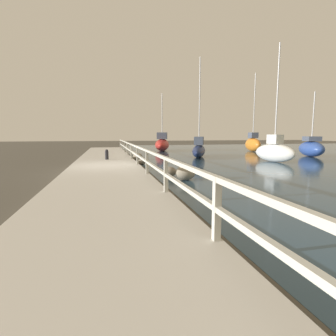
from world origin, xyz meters
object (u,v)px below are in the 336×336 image
object	(u,v)px
sailboat_red	(162,144)
sailboat_white	(274,151)
mooring_bollard	(107,154)
sailboat_navy	(199,149)
sailboat_blue	(311,148)
sailboat_orange	(253,143)

from	to	relation	value
sailboat_red	sailboat_white	bearing A→B (deg)	-54.61
mooring_bollard	sailboat_navy	bearing A→B (deg)	27.12
sailboat_navy	sailboat_blue	bearing A→B (deg)	12.43
sailboat_red	sailboat_white	distance (m)	13.79
sailboat_orange	sailboat_blue	xyz separation A→B (m)	(1.04, -7.06, -0.13)
sailboat_red	sailboat_white	xyz separation A→B (m)	(4.79, -12.93, -0.07)
sailboat_white	mooring_bollard	bearing A→B (deg)	162.01
mooring_bollard	sailboat_blue	xyz separation A→B (m)	(16.19, 1.99, 0.09)
mooring_bollard	sailboat_red	xyz separation A→B (m)	(5.92, 11.94, 0.17)
sailboat_orange	sailboat_white	size ratio (longest dim) A/B	1.08
sailboat_red	sailboat_navy	xyz separation A→B (m)	(1.24, -8.27, -0.15)
sailboat_red	sailboat_white	size ratio (longest dim) A/B	0.82
mooring_bollard	sailboat_navy	xyz separation A→B (m)	(7.16, 3.67, 0.03)
sailboat_navy	sailboat_orange	bearing A→B (deg)	56.89
sailboat_red	sailboat_navy	distance (m)	8.36
sailboat_orange	sailboat_blue	bearing A→B (deg)	-73.26
sailboat_navy	sailboat_red	bearing A→B (deg)	121.51
sailboat_red	sailboat_blue	distance (m)	14.30
sailboat_navy	sailboat_white	world-z (taller)	sailboat_navy
mooring_bollard	sailboat_white	bearing A→B (deg)	-5.29
mooring_bollard	sailboat_blue	bearing A→B (deg)	7.00
mooring_bollard	sailboat_orange	size ratio (longest dim) A/B	0.08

